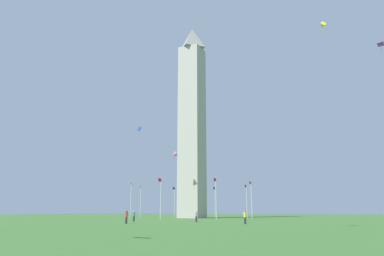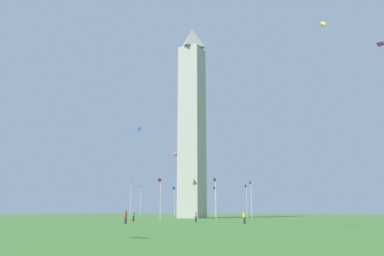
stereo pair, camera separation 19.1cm
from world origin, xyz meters
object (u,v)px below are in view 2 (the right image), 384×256
Objects in this scene: kite_yellow_delta at (322,25)px; flagpole_nw at (131,198)px; flagpole_se at (247,199)px; person_gray_shirt at (196,216)px; obelisk_monument at (192,118)px; flagpole_e at (251,198)px; person_teal_shirt at (133,216)px; flagpole_ne at (216,196)px; flagpole_s at (215,200)px; person_yellow_shirt at (244,217)px; flagpole_sw at (175,200)px; person_red_shirt at (126,217)px; kite_blue_box at (139,129)px; flagpole_w at (141,199)px; flagpole_n at (160,196)px; kite_pink_delta at (174,154)px.

flagpole_nw is at bearing -94.93° from kite_yellow_delta.
person_gray_shirt is at bearing 5.66° from flagpole_se.
flagpole_e is at bearing 89.76° from obelisk_monument.
obelisk_monument is at bearing -7.76° from person_teal_shirt.
flagpole_ne is 19.81m from person_teal_shirt.
person_teal_shirt is (18.44, 13.79, -3.58)m from flagpole_nw.
obelisk_monument is 24.08m from flagpole_ne.
flagpole_ne is 20.07m from flagpole_se.
flagpole_s is at bearing 180.00° from obelisk_monument.
person_yellow_shirt is at bearing 14.75° from flagpole_e.
flagpole_nw is at bearing -0.00° from flagpole_sw.
person_gray_shirt is (-10.32, 4.94, -0.05)m from person_red_shirt.
kite_blue_box is at bearing 39.76° from person_yellow_shirt.
person_yellow_shirt is at bearing 56.40° from flagpole_nw.
person_yellow_shirt is (4.65, 8.82, 0.02)m from person_gray_shirt.
flagpole_ne is (10.10, 10.04, -19.43)m from obelisk_monument.
flagpole_ne and flagpole_w have the same top height.
flagpole_n is at bearing 137.89° from kite_blue_box.
flagpole_s is at bearing -112.50° from flagpole_se.
kite_yellow_delta is at bearing 73.63° from flagpole_w.
kite_blue_box is (3.53, -3.19, 13.23)m from flagpole_n.
flagpole_sw is at bearing -157.50° from flagpole_n.
kite_pink_delta is (17.96, -10.46, 9.23)m from flagpole_se.
person_teal_shirt is 21.13m from kite_blue_box.
flagpole_n and flagpole_sw have the same top height.
flagpole_se is 37.41m from person_gray_shirt.
person_teal_shirt is at bearing -62.74° from kite_yellow_delta.
flagpole_se and flagpole_sw have the same top height.
kite_pink_delta is (-2.11, 9.61, 9.23)m from flagpole_nw.
kite_blue_box is at bearing -15.79° from kite_pink_delta.
flagpole_w is at bearing -90.00° from flagpole_e.
flagpole_se is 39.19m from person_teal_shirt.
person_yellow_shirt is (31.67, 36.72, -3.56)m from flagpole_w.
flagpole_ne is at bearing 78.58° from kite_pink_delta.
flagpole_n is 4.91× the size of person_gray_shirt.
flagpole_ne is 1.00× the size of flagpole_nw.
flagpole_w is 18.37m from kite_pink_delta.
person_teal_shirt is at bearing 58.57° from person_yellow_shirt.
flagpole_sw is at bearing 180.00° from flagpole_nw.
person_red_shirt is (51.53, 8.77, -3.53)m from flagpole_s.
person_red_shirt is at bearing -1.53° from flagpole_se.
flagpole_s is 1.00× the size of flagpole_nw.
kite_pink_delta is at bearing -1.09° from flagpole_s.
person_teal_shirt is 24.58m from kite_pink_delta.
person_gray_shirt is at bearing -96.95° from person_teal_shirt.
kite_blue_box reaches higher than person_gray_shirt.
flagpole_w is 39.01m from person_gray_shirt.
kite_yellow_delta reaches higher than kite_blue_box.
flagpole_se is 22.74m from kite_pink_delta.
kite_pink_delta is at bearing -3.77° from person_teal_shirt.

